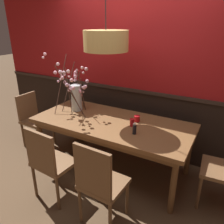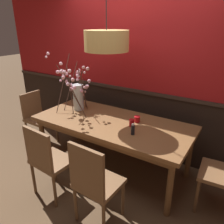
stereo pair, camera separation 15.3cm
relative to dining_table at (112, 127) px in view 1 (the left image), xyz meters
name	(u,v)px [view 1 (the left image)]	position (x,y,z in m)	size (l,w,h in m)	color
ground_plane	(112,168)	(0.00, 0.00, -0.68)	(24.00, 24.00, 0.00)	brown
back_wall	(135,66)	(0.00, 0.72, 0.72)	(5.41, 0.14, 2.82)	black
dining_table	(112,127)	(0.00, 0.00, 0.00)	(2.15, 0.98, 0.76)	brown
chair_near_side_left	(49,161)	(-0.34, -0.88, -0.14)	(0.49, 0.42, 0.94)	brown
chair_far_side_right	(156,119)	(0.33, 0.90, -0.16)	(0.41, 0.39, 0.94)	brown
chair_head_west_end	(34,117)	(-1.52, -0.03, -0.17)	(0.44, 0.42, 0.91)	brown
chair_near_side_right	(99,181)	(0.36, -0.90, -0.14)	(0.45, 0.43, 0.98)	brown
vase_with_blossoms	(75,94)	(-0.68, 0.09, 0.35)	(0.74, 0.64, 0.85)	silver
candle_holder_nearer_center	(132,122)	(0.30, 0.00, 0.13)	(0.07, 0.07, 0.10)	red
candle_holder_nearer_edge	(137,118)	(0.30, 0.16, 0.12)	(0.08, 0.08, 0.08)	red
condiment_bottle	(134,129)	(0.42, -0.19, 0.15)	(0.05, 0.05, 0.14)	black
pendant_lamp	(106,41)	(-0.13, 0.08, 1.12)	(0.56, 0.56, 1.14)	tan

